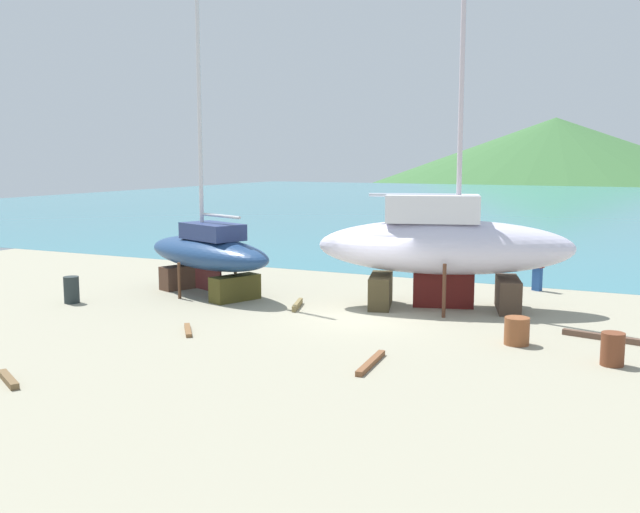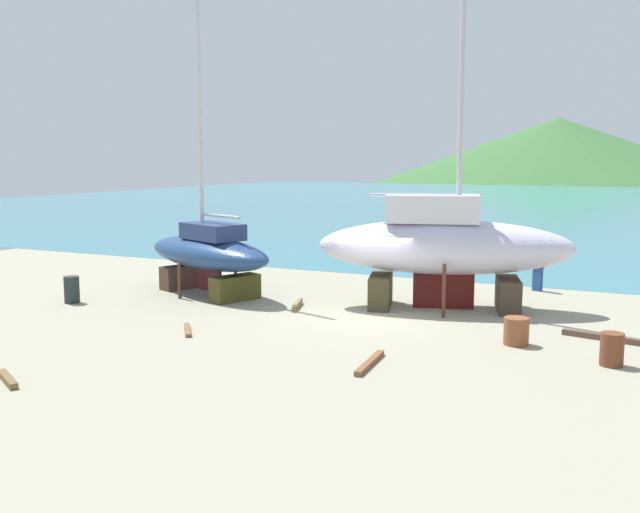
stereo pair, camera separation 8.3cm
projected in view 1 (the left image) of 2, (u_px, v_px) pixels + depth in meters
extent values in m
plane|color=gray|center=(305.00, 349.00, 19.21)|extent=(48.43, 48.43, 0.00)
cube|color=teal|center=(574.00, 205.00, 76.83)|extent=(131.33, 104.48, 0.01)
cone|color=#3B6A37|center=(554.00, 175.00, 203.00)|extent=(178.26, 178.26, 32.05)
cube|color=#433327|center=(508.00, 294.00, 23.99)|extent=(1.25, 2.17, 1.09)
cube|color=#423822|center=(381.00, 291.00, 24.65)|extent=(1.25, 2.17, 1.09)
cylinder|color=#4C3A28|center=(443.00, 276.00, 25.66)|extent=(0.12, 0.12, 1.73)
cylinder|color=#553323|center=(444.00, 291.00, 22.89)|extent=(0.12, 0.12, 1.73)
ellipsoid|color=silver|center=(444.00, 247.00, 24.10)|extent=(8.87, 4.84, 1.83)
cube|color=#531512|center=(443.00, 293.00, 24.32)|extent=(1.98, 0.65, 1.28)
cube|color=silver|center=(433.00, 208.00, 23.99)|extent=(3.37, 2.34, 0.92)
cylinder|color=silver|center=(463.00, 37.00, 23.10)|extent=(0.17, 0.17, 11.98)
cylinder|color=silver|center=(414.00, 195.00, 24.03)|extent=(2.89, 0.94, 0.12)
cube|color=brown|center=(184.00, 277.00, 28.08)|extent=(1.32, 1.95, 0.90)
cube|color=#464019|center=(235.00, 288.00, 25.66)|extent=(1.32, 1.95, 0.90)
cylinder|color=brown|center=(179.00, 281.00, 26.00)|extent=(0.12, 0.12, 1.32)
cylinder|color=#4C3A24|center=(235.00, 273.00, 27.69)|extent=(0.12, 0.12, 1.32)
ellipsoid|color=navy|center=(208.00, 253.00, 26.72)|extent=(7.06, 4.58, 1.19)
cube|color=#501E1E|center=(208.00, 280.00, 26.86)|extent=(1.52, 0.67, 0.83)
cube|color=navy|center=(212.00, 231.00, 26.36)|extent=(2.74, 2.16, 0.59)
cylinder|color=silver|center=(199.00, 105.00, 26.22)|extent=(0.15, 0.15, 9.78)
cylinder|color=silver|center=(220.00, 216.00, 25.92)|extent=(2.22, 0.96, 0.11)
cube|color=#23498B|center=(537.00, 279.00, 27.56)|extent=(0.39, 0.33, 0.90)
cube|color=maroon|center=(538.00, 260.00, 27.46)|extent=(0.50, 0.41, 0.56)
sphere|color=#90654C|center=(538.00, 250.00, 27.41)|extent=(0.22, 0.22, 0.22)
cylinder|color=brown|center=(517.00, 331.00, 19.64)|extent=(0.86, 0.86, 0.75)
cylinder|color=brown|center=(613.00, 349.00, 17.67)|extent=(0.80, 0.80, 0.82)
cylinder|color=#283031|center=(72.00, 290.00, 25.23)|extent=(0.64, 0.64, 0.94)
cube|color=brown|center=(188.00, 330.00, 21.10)|extent=(1.02, 1.24, 0.10)
cube|color=brown|center=(8.00, 379.00, 16.37)|extent=(1.29, 0.84, 0.14)
cube|color=olive|center=(297.00, 305.00, 24.48)|extent=(0.60, 1.50, 0.20)
cube|color=brown|center=(608.00, 338.00, 20.10)|extent=(2.47, 0.69, 0.16)
cube|color=brown|center=(371.00, 363.00, 17.71)|extent=(0.35, 2.05, 0.13)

